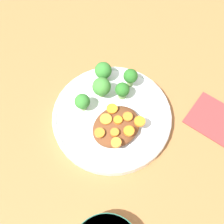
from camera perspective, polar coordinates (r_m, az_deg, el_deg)
ground_plane at (r=0.73m, az=0.00°, el=-1.34°), size 4.00×4.00×0.00m
plate at (r=0.72m, az=0.00°, el=-0.84°), size 0.27×0.27×0.03m
stew_mound at (r=0.68m, az=0.79°, el=-2.65°), size 0.09×0.11×0.03m
broccoli_floret_0 at (r=0.71m, az=-1.93°, el=4.60°), size 0.04×0.04×0.06m
broccoli_floret_1 at (r=0.70m, az=-5.44°, el=1.86°), size 0.04×0.04×0.05m
broccoli_floret_2 at (r=0.73m, az=3.39°, el=6.47°), size 0.03×0.03×0.05m
broccoli_floret_3 at (r=0.74m, az=-1.62°, el=7.52°), size 0.04×0.04×0.05m
broccoli_floret_4 at (r=0.71m, az=1.89°, el=3.99°), size 0.03×0.03×0.05m
carrot_slice_0 at (r=0.67m, az=1.10°, el=-1.47°), size 0.02×0.02×0.01m
carrot_slice_1 at (r=0.66m, az=0.49°, el=-3.75°), size 0.02×0.02×0.01m
carrot_slice_2 at (r=0.68m, az=2.88°, el=-0.85°), size 0.02×0.02×0.00m
carrot_slice_3 at (r=0.67m, az=-1.13°, el=-1.30°), size 0.03×0.03×0.00m
carrot_slice_4 at (r=0.67m, az=5.09°, el=-1.73°), size 0.02×0.02×0.01m
carrot_slice_5 at (r=0.66m, az=-2.28°, el=-3.82°), size 0.02×0.02×0.01m
carrot_slice_6 at (r=0.68m, az=0.52°, el=0.57°), size 0.02×0.02×0.00m
carrot_slice_7 at (r=0.65m, az=0.77°, el=-5.62°), size 0.02×0.02×0.01m
carrot_slice_8 at (r=0.66m, az=3.12°, el=-3.49°), size 0.02×0.02×0.01m
napkin at (r=0.76m, az=19.57°, el=-2.00°), size 0.17×0.13×0.01m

